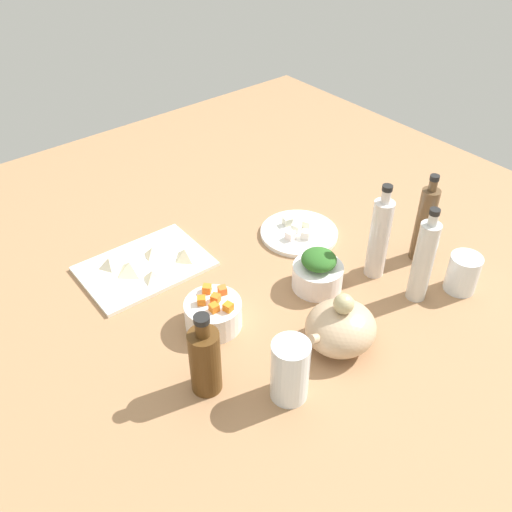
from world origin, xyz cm
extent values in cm
cube|color=#9D734D|center=(0.00, 0.00, 1.50)|extent=(190.00, 190.00, 3.00)
cube|color=white|center=(20.59, -18.77, 3.50)|extent=(31.17, 22.22, 1.00)
cylinder|color=white|center=(-18.88, -4.73, 3.60)|extent=(20.84, 20.84, 1.20)
cylinder|color=white|center=(-7.90, 13.42, 6.08)|extent=(12.03, 12.03, 6.15)
cylinder|color=white|center=(18.84, 8.21, 6.19)|extent=(12.61, 12.61, 6.39)
ellipsoid|color=tan|center=(1.75, 30.04, 8.10)|extent=(15.28, 14.61, 10.19)
sphere|color=tan|center=(1.75, 30.04, 14.90)|extent=(4.28, 4.28, 4.28)
cylinder|color=tan|center=(8.24, 30.04, 9.37)|extent=(5.38, 2.00, 3.93)
cylinder|color=silver|center=(-22.34, 18.66, 13.30)|extent=(4.81, 4.81, 20.61)
cylinder|color=silver|center=(-22.34, 18.66, 25.21)|extent=(2.17, 2.17, 3.20)
cylinder|color=black|center=(-22.34, 18.66, 27.41)|extent=(2.41, 2.41, 1.20)
cylinder|color=brown|center=(-35.97, 21.45, 12.88)|extent=(4.50, 4.50, 19.77)
cylinder|color=brown|center=(-35.97, 21.45, 24.19)|extent=(2.02, 2.02, 2.85)
cylinder|color=black|center=(-35.97, 21.45, 26.22)|extent=(2.25, 2.25, 1.20)
cylinder|color=#513214|center=(30.01, 21.34, 10.34)|extent=(6.10, 6.10, 14.69)
cylinder|color=#513214|center=(30.01, 21.34, 19.36)|extent=(2.75, 2.75, 3.35)
cylinder|color=black|center=(30.01, 21.34, 21.64)|extent=(3.05, 3.05, 1.20)
cylinder|color=silver|center=(-23.40, 30.69, 13.26)|extent=(4.61, 4.61, 20.53)
cylinder|color=silver|center=(-23.40, 30.69, 24.89)|extent=(2.07, 2.07, 2.73)
cylinder|color=black|center=(-23.40, 30.69, 26.86)|extent=(2.30, 2.30, 1.20)
cylinder|color=white|center=(-33.67, 35.55, 7.74)|extent=(7.41, 7.41, 9.48)
cylinder|color=white|center=(18.68, 32.94, 9.89)|extent=(7.44, 7.44, 13.78)
cube|color=orange|center=(20.69, 6.75, 10.29)|extent=(2.50, 2.50, 1.80)
cube|color=orange|center=(17.48, 12.05, 10.29)|extent=(2.19, 2.19, 1.80)
cube|color=orange|center=(15.24, 6.98, 10.29)|extent=(2.30, 2.30, 1.80)
cube|color=orange|center=(19.90, 10.31, 10.29)|extent=(1.87, 1.87, 1.80)
cube|color=orange|center=(17.60, 4.41, 10.29)|extent=(2.54, 2.54, 1.80)
cube|color=orange|center=(17.93, 8.14, 10.29)|extent=(2.43, 2.43, 1.80)
ellipsoid|color=#2C6223|center=(-7.90, 13.42, 11.19)|extent=(11.23, 11.33, 4.08)
cube|color=white|center=(-18.13, -1.40, 5.30)|extent=(3.03, 3.03, 2.20)
cube|color=silver|center=(-18.28, -5.26, 5.30)|extent=(2.75, 2.75, 2.20)
cube|color=#F1ECCC|center=(-21.80, -4.72, 5.30)|extent=(2.88, 2.88, 2.20)
cube|color=white|center=(-14.76, -3.66, 5.30)|extent=(2.42, 2.42, 2.20)
cube|color=silver|center=(-18.52, -9.09, 5.30)|extent=(2.70, 2.70, 2.20)
pyramid|color=beige|center=(24.57, -18.49, 5.50)|extent=(5.89, 5.78, 3.01)
pyramid|color=beige|center=(11.30, -14.44, 5.48)|extent=(4.41, 4.71, 2.95)
pyramid|color=beige|center=(16.86, -20.81, 5.23)|extent=(5.44, 5.30, 2.46)
pyramid|color=beige|center=(27.58, -23.64, 5.37)|extent=(5.19, 5.04, 2.75)
pyramid|color=beige|center=(21.71, -12.70, 5.31)|extent=(5.44, 5.35, 2.62)
camera|label=1|loc=(67.83, 82.88, 92.45)|focal=39.43mm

